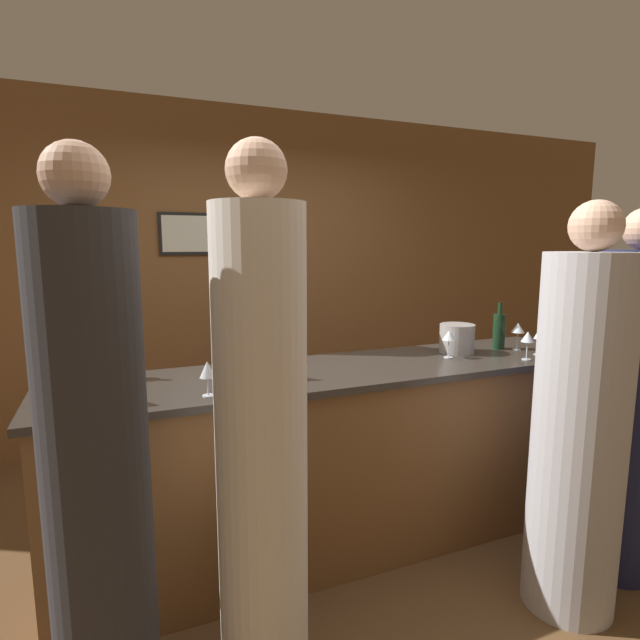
{
  "coord_description": "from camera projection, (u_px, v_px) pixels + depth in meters",
  "views": [
    {
      "loc": [
        -1.14,
        -2.34,
        1.67
      ],
      "look_at": [
        -0.12,
        0.1,
        1.26
      ],
      "focal_mm": 28.0,
      "sensor_mm": 36.0,
      "label": 1
    }
  ],
  "objects": [
    {
      "name": "guest_3",
      "position": [
        628.0,
        410.0,
        2.47
      ],
      "size": [
        0.36,
        0.36,
        1.84
      ],
      "color": "#1E234C",
      "rests_on": "ground_plane"
    },
    {
      "name": "back_wall",
      "position": [
        253.0,
        275.0,
        4.34
      ],
      "size": [
        8.0,
        0.08,
        2.8
      ],
      "color": "brown",
      "rests_on": "ground_plane"
    },
    {
      "name": "wine_glass_3",
      "position": [
        207.0,
        370.0,
        2.15
      ],
      "size": [
        0.07,
        0.07,
        0.16
      ],
      "color": "silver",
      "rests_on": "bar_counter"
    },
    {
      "name": "guest_1",
      "position": [
        579.0,
        429.0,
        2.22
      ],
      "size": [
        0.4,
        0.4,
        1.85
      ],
      "color": "#B2B2B7",
      "rests_on": "ground_plane"
    },
    {
      "name": "wine_glass_4",
      "position": [
        528.0,
        338.0,
        2.83
      ],
      "size": [
        0.07,
        0.07,
        0.16
      ],
      "color": "silver",
      "rests_on": "bar_counter"
    },
    {
      "name": "ice_bucket",
      "position": [
        457.0,
        338.0,
        3.03
      ],
      "size": [
        0.21,
        0.21,
        0.17
      ],
      "color": "#9E9993",
      "rests_on": "bar_counter"
    },
    {
      "name": "wine_glass_0",
      "position": [
        283.0,
        355.0,
        2.42
      ],
      "size": [
        0.06,
        0.06,
        0.16
      ],
      "color": "silver",
      "rests_on": "bar_counter"
    },
    {
      "name": "bartender",
      "position": [
        259.0,
        358.0,
        3.19
      ],
      "size": [
        0.33,
        0.33,
        2.01
      ],
      "rotation": [
        0.0,
        0.0,
        3.14
      ],
      "color": "gray",
      "rests_on": "ground_plane"
    },
    {
      "name": "wine_glass_2",
      "position": [
        449.0,
        336.0,
        2.88
      ],
      "size": [
        0.08,
        0.08,
        0.16
      ],
      "color": "silver",
      "rests_on": "bar_counter"
    },
    {
      "name": "wine_bottle_1",
      "position": [
        499.0,
        331.0,
        3.13
      ],
      "size": [
        0.07,
        0.07,
        0.29
      ],
      "color": "black",
      "rests_on": "bar_counter"
    },
    {
      "name": "wine_bottle_0",
      "position": [
        93.0,
        353.0,
        2.44
      ],
      "size": [
        0.08,
        0.08,
        0.31
      ],
      "color": "black",
      "rests_on": "bar_counter"
    },
    {
      "name": "wine_glass_6",
      "position": [
        518.0,
        329.0,
        3.1
      ],
      "size": [
        0.08,
        0.08,
        0.17
      ],
      "color": "silver",
      "rests_on": "bar_counter"
    },
    {
      "name": "guest_2",
      "position": [
        97.0,
        481.0,
        1.58
      ],
      "size": [
        0.33,
        0.33,
        1.97
      ],
      "color": "#2D2D33",
      "rests_on": "ground_plane"
    },
    {
      "name": "guest_0",
      "position": [
        262.0,
        452.0,
        1.76
      ],
      "size": [
        0.32,
        0.32,
        2.01
      ],
      "color": "silver",
      "rests_on": "ground_plane"
    },
    {
      "name": "wine_glass_5",
      "position": [
        111.0,
        374.0,
        2.04
      ],
      "size": [
        0.08,
        0.08,
        0.16
      ],
      "color": "silver",
      "rests_on": "bar_counter"
    },
    {
      "name": "wine_glass_1",
      "position": [
        540.0,
        334.0,
        2.95
      ],
      "size": [
        0.06,
        0.06,
        0.16
      ],
      "color": "silver",
      "rests_on": "bar_counter"
    },
    {
      "name": "bar_counter",
      "position": [
        347.0,
        457.0,
        2.75
      ],
      "size": [
        3.03,
        0.7,
        1.01
      ],
      "color": "brown",
      "rests_on": "ground_plane"
    },
    {
      "name": "ground_plane",
      "position": [
        346.0,
        542.0,
        2.82
      ],
      "size": [
        14.0,
        14.0,
        0.0
      ],
      "primitive_type": "plane",
      "color": "brown"
    }
  ]
}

